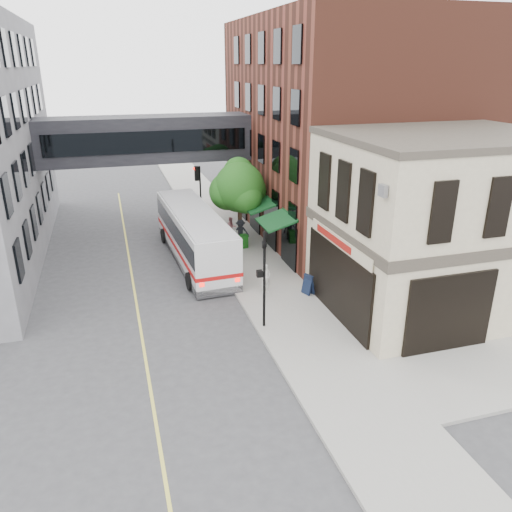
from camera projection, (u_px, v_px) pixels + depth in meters
ground at (269, 353)px, 20.82m from camera, size 120.00×120.00×0.00m
sidewalk_main at (234, 240)px, 33.84m from camera, size 4.00×60.00×0.15m
corner_building at (438, 224)px, 23.47m from camera, size 10.19×8.12×8.45m
brick_building at (341, 130)px, 34.35m from camera, size 13.76×18.00×14.00m
skyway_bridge at (146, 139)px, 33.76m from camera, size 14.00×3.18×3.00m
traffic_signal_near at (264, 268)px, 21.63m from camera, size 0.44×0.22×4.60m
traffic_signal_far at (198, 185)px, 34.88m from camera, size 0.53×0.28×4.50m
street_sign_pole at (236, 252)px, 26.48m from camera, size 0.08×0.75×3.00m
street_tree at (239, 187)px, 31.81m from camera, size 3.80×3.20×5.60m
lane_marking at (132, 275)px, 28.43m from camera, size 0.12×40.00×0.01m
bus at (194, 233)px, 30.03m from camera, size 3.23×11.50×3.06m
pedestrian_a at (266, 278)px, 25.65m from camera, size 0.69×0.59×1.60m
pedestrian_b at (231, 228)px, 33.67m from camera, size 0.75×0.60×1.50m
pedestrian_c at (241, 232)px, 32.44m from camera, size 1.22×0.85×1.72m
newspaper_box at (244, 241)px, 32.10m from camera, size 0.50×0.47×0.88m
sandwich_board at (308, 284)px, 25.63m from camera, size 0.56×0.68×1.05m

